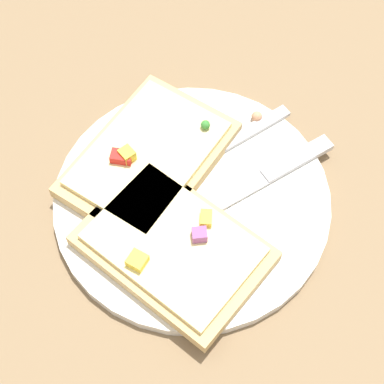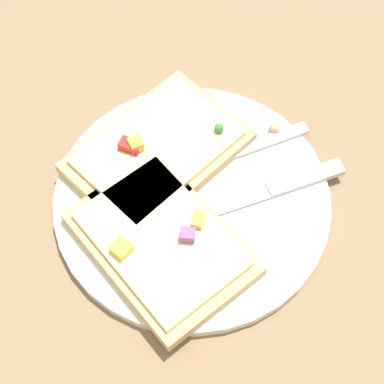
{
  "view_description": "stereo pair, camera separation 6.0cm",
  "coord_description": "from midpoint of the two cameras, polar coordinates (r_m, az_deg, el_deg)",
  "views": [
    {
      "loc": [
        0.25,
        0.16,
        0.55
      ],
      "look_at": [
        0.0,
        0.0,
        0.02
      ],
      "focal_mm": 60.0,
      "sensor_mm": 36.0,
      "label": 1
    },
    {
      "loc": [
        0.22,
        0.2,
        0.55
      ],
      "look_at": [
        0.0,
        0.0,
        0.02
      ],
      "focal_mm": 60.0,
      "sensor_mm": 36.0,
      "label": 2
    }
  ],
  "objects": [
    {
      "name": "fork",
      "position": [
        0.62,
        -3.88,
        1.95
      ],
      "size": [
        0.22,
        0.11,
        0.01
      ],
      "rotation": [
        0.0,
        0.0,
        5.86
      ],
      "color": "#B7B7BC",
      "rests_on": "plate"
    },
    {
      "name": "pizza_slice_corner",
      "position": [
        0.62,
        -6.64,
        2.83
      ],
      "size": [
        0.17,
        0.12,
        0.03
      ],
      "rotation": [
        0.0,
        0.0,
        6.25
      ],
      "color": "tan",
      "rests_on": "plate"
    },
    {
      "name": "plate",
      "position": [
        0.62,
        -2.79,
        -0.98
      ],
      "size": [
        0.26,
        0.26,
        0.01
      ],
      "color": "silver",
      "rests_on": "ground"
    },
    {
      "name": "crumb_scatter",
      "position": [
        0.65,
        2.56,
        5.92
      ],
      "size": [
        0.09,
        0.02,
        0.01
      ],
      "color": "tan",
      "rests_on": "plate"
    },
    {
      "name": "ground_plane",
      "position": [
        0.62,
        -2.76,
        -1.25
      ],
      "size": [
        4.0,
        4.0,
        0.0
      ],
      "primitive_type": "plane",
      "color": "#7F6647"
    },
    {
      "name": "pizza_slice_main",
      "position": [
        0.58,
        -4.63,
        -5.15
      ],
      "size": [
        0.13,
        0.17,
        0.03
      ],
      "rotation": [
        0.0,
        0.0,
        1.44
      ],
      "color": "tan",
      "rests_on": "plate"
    },
    {
      "name": "knife",
      "position": [
        0.62,
        3.04,
        0.7
      ],
      "size": [
        0.19,
        0.11,
        0.01
      ],
      "rotation": [
        0.0,
        0.0,
        5.83
      ],
      "color": "#B7B7BC",
      "rests_on": "plate"
    }
  ]
}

